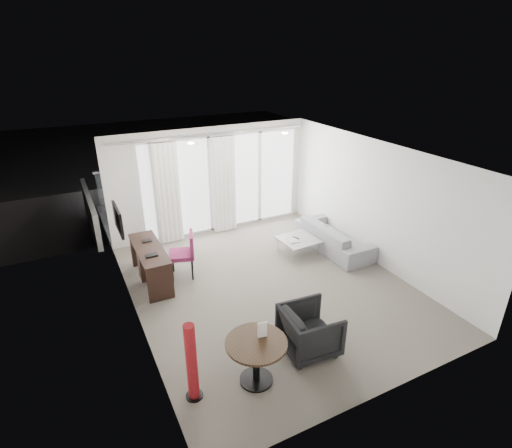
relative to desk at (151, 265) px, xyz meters
name	(u,v)px	position (x,y,z in m)	size (l,w,h in m)	color
floor	(270,286)	(2.00, -1.24, -0.37)	(5.00, 6.00, 0.00)	#615A50
ceiling	(272,156)	(2.00, -1.24, 2.23)	(5.00, 6.00, 0.00)	white
wall_left	(131,256)	(-0.50, -1.24, 0.93)	(0.00, 6.00, 2.60)	silver
wall_right	(376,204)	(4.50, -1.24, 0.93)	(0.00, 6.00, 2.60)	silver
wall_front	(390,318)	(2.00, -4.24, 0.93)	(5.00, 0.00, 2.60)	silver
window_panel	(223,183)	(2.30, 1.75, 0.83)	(4.00, 0.02, 2.38)	white
window_frame	(224,183)	(2.30, 1.73, 0.83)	(4.10, 0.06, 2.44)	white
curtain_left	(168,194)	(0.85, 1.58, 0.83)	(0.60, 0.20, 2.38)	white
curtain_right	(224,185)	(2.25, 1.58, 0.83)	(0.60, 0.20, 2.38)	white
curtain_track	(212,135)	(2.00, 1.58, 2.08)	(4.80, 0.04, 0.04)	#B2B2B7
downlight_a	(191,143)	(1.10, 0.36, 2.22)	(0.12, 0.12, 0.02)	#FFE0B2
downlight_b	(285,133)	(3.20, 0.36, 2.22)	(0.12, 0.12, 0.02)	#FFE0B2
desk	(151,265)	(0.00, 0.00, 0.00)	(0.50, 1.59, 0.74)	black
tv	(118,220)	(-0.46, 0.21, 0.98)	(0.05, 0.80, 0.50)	black
desk_chair	(182,255)	(0.61, -0.08, 0.10)	(0.52, 0.49, 0.95)	#7E204D
round_table	(256,362)	(0.68, -3.25, -0.03)	(0.85, 0.85, 0.68)	#312011
menu_card	(262,334)	(0.80, -3.19, 0.35)	(0.13, 0.02, 0.24)	white
red_lamp	(192,362)	(-0.19, -3.13, 0.22)	(0.24, 0.24, 1.18)	maroon
tub_armchair	(310,330)	(1.68, -3.07, 0.00)	(0.79, 0.81, 0.74)	black
coffee_table	(298,246)	(3.22, -0.32, -0.19)	(0.79, 0.79, 0.35)	gray
remote	(296,238)	(3.18, -0.27, -0.01)	(0.05, 0.17, 0.02)	black
magazine	(293,240)	(3.08, -0.33, -0.01)	(0.24, 0.30, 0.02)	gray
sofa	(334,237)	(4.07, -0.49, -0.07)	(2.06, 0.81, 0.60)	gray
terrace_slab	(205,209)	(2.30, 3.26, -0.43)	(5.60, 3.00, 0.12)	#4D4D50
rattan_chair_a	(236,189)	(3.28, 3.21, 0.07)	(0.60, 0.60, 0.89)	brown
rattan_chair_b	(259,179)	(4.35, 3.78, 0.05)	(0.58, 0.58, 0.85)	brown
rattan_table	(230,194)	(3.18, 3.39, -0.14)	(0.46, 0.46, 0.46)	brown
balustrade	(188,178)	(2.30, 4.71, 0.13)	(5.50, 0.06, 1.05)	#B2B2B7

